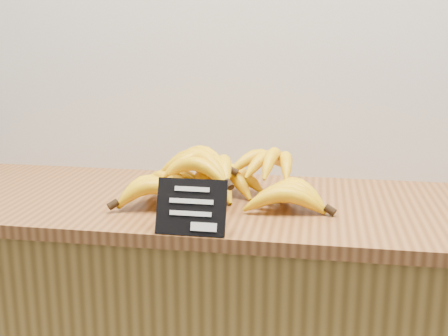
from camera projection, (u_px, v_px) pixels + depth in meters
counter_top at (227, 205)px, 1.37m from camera, size 1.51×0.54×0.03m
chalkboard_sign at (191, 207)px, 1.13m from camera, size 0.14×0.05×0.11m
banana_pile at (216, 179)px, 1.35m from camera, size 0.53×0.36×0.12m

